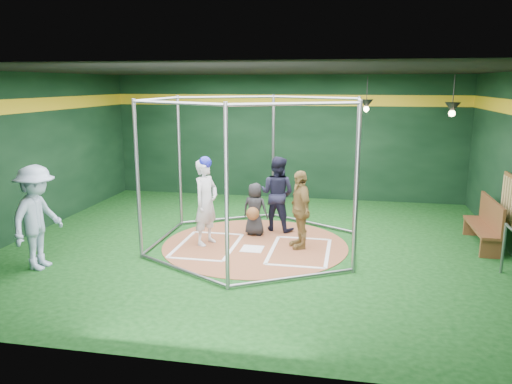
% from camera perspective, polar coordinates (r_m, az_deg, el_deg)
% --- Properties ---
extents(room_shell, '(10.10, 9.10, 3.53)m').
position_cam_1_polar(room_shell, '(9.94, -0.10, 3.58)').
color(room_shell, '#0B340E').
rests_on(room_shell, ground).
extents(clay_disc, '(3.80, 3.80, 0.01)m').
position_cam_1_polar(clay_disc, '(10.34, -0.11, -6.05)').
color(clay_disc, brown).
rests_on(clay_disc, ground).
extents(home_plate, '(0.43, 0.43, 0.01)m').
position_cam_1_polar(home_plate, '(10.06, -0.44, -6.51)').
color(home_plate, white).
rests_on(home_plate, clay_disc).
extents(batter_box_left, '(1.17, 1.77, 0.01)m').
position_cam_1_polar(batter_box_left, '(10.32, -5.59, -6.08)').
color(batter_box_left, white).
rests_on(batter_box_left, clay_disc).
extents(batter_box_right, '(1.17, 1.77, 0.01)m').
position_cam_1_polar(batter_box_right, '(9.97, 5.02, -6.74)').
color(batter_box_right, white).
rests_on(batter_box_right, clay_disc).
extents(batting_cage, '(4.05, 4.67, 3.00)m').
position_cam_1_polar(batting_cage, '(9.97, -0.11, 2.13)').
color(batting_cage, gray).
rests_on(batting_cage, ground).
extents(bat_rack, '(0.07, 1.25, 0.98)m').
position_cam_1_polar(bat_rack, '(10.71, 27.19, -1.00)').
color(bat_rack, brown).
rests_on(bat_rack, room_shell).
extents(pendant_lamp_near, '(0.34, 0.34, 0.90)m').
position_cam_1_polar(pendant_lamp_near, '(13.24, 12.51, 9.78)').
color(pendant_lamp_near, black).
rests_on(pendant_lamp_near, room_shell).
extents(pendant_lamp_far, '(0.34, 0.34, 0.90)m').
position_cam_1_polar(pendant_lamp_far, '(11.83, 21.53, 8.94)').
color(pendant_lamp_far, black).
rests_on(pendant_lamp_far, room_shell).
extents(batter_figure, '(0.62, 0.75, 1.83)m').
position_cam_1_polar(batter_figure, '(10.20, -5.74, -1.03)').
color(batter_figure, silver).
rests_on(batter_figure, clay_disc).
extents(visitor_leopard, '(0.73, 1.00, 1.58)m').
position_cam_1_polar(visitor_leopard, '(10.01, 5.06, -1.98)').
color(visitor_leopard, '#AE8B4A').
rests_on(visitor_leopard, clay_disc).
extents(catcher_figure, '(0.62, 0.62, 1.15)m').
position_cam_1_polar(catcher_figure, '(10.83, -0.14, -2.00)').
color(catcher_figure, black).
rests_on(catcher_figure, clay_disc).
extents(umpire, '(0.96, 0.85, 1.67)m').
position_cam_1_polar(umpire, '(11.16, 2.45, -0.19)').
color(umpire, black).
rests_on(umpire, clay_disc).
extents(bystander_blue, '(0.75, 1.24, 1.88)m').
position_cam_1_polar(bystander_blue, '(9.65, -23.73, -2.69)').
color(bystander_blue, '#97ACC8').
rests_on(bystander_blue, ground).
extents(dugout_bench, '(0.39, 1.69, 0.98)m').
position_cam_1_polar(dugout_bench, '(11.17, 24.83, -3.17)').
color(dugout_bench, brown).
rests_on(dugout_bench, ground).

